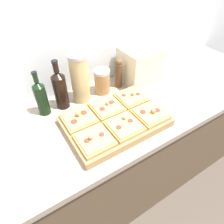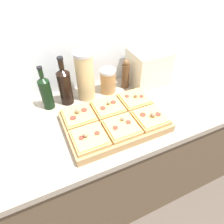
# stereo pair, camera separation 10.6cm
# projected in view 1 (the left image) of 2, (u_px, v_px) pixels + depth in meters

# --- Properties ---
(wall_back) EXTENTS (6.00, 0.06, 2.50)m
(wall_back) POSITION_uv_depth(u_px,v_px,m) (62.00, 33.00, 1.10)
(wall_back) COLOR silver
(wall_back) RESTS_ON ground_plane
(kitchen_counter) EXTENTS (2.63, 0.67, 0.89)m
(kitchen_counter) POSITION_uv_depth(u_px,v_px,m) (100.00, 163.00, 1.41)
(kitchen_counter) COLOR brown
(kitchen_counter) RESTS_ON ground_plane
(cutting_board) EXTENTS (0.52, 0.36, 0.04)m
(cutting_board) POSITION_uv_depth(u_px,v_px,m) (115.00, 121.00, 1.07)
(cutting_board) COLOR #A37A4C
(cutting_board) RESTS_ON kitchen_counter
(pizza_slice_back_left) EXTENTS (0.16, 0.16, 0.06)m
(pizza_slice_back_left) POSITION_uv_depth(u_px,v_px,m) (79.00, 118.00, 1.03)
(pizza_slice_back_left) COLOR tan
(pizza_slice_back_left) RESTS_ON cutting_board
(pizza_slice_back_center) EXTENTS (0.16, 0.16, 0.05)m
(pizza_slice_back_center) POSITION_uv_depth(u_px,v_px,m) (107.00, 107.00, 1.10)
(pizza_slice_back_center) COLOR tan
(pizza_slice_back_center) RESTS_ON cutting_board
(pizza_slice_back_right) EXTENTS (0.16, 0.16, 0.05)m
(pizza_slice_back_right) POSITION_uv_depth(u_px,v_px,m) (131.00, 97.00, 1.17)
(pizza_slice_back_right) COLOR tan
(pizza_slice_back_right) RESTS_ON cutting_board
(pizza_slice_front_left) EXTENTS (0.16, 0.16, 0.05)m
(pizza_slice_front_left) POSITION_uv_depth(u_px,v_px,m) (95.00, 140.00, 0.92)
(pizza_slice_front_left) COLOR tan
(pizza_slice_front_left) RESTS_ON cutting_board
(pizza_slice_front_center) EXTENTS (0.16, 0.16, 0.05)m
(pizza_slice_front_center) POSITION_uv_depth(u_px,v_px,m) (124.00, 126.00, 0.99)
(pizza_slice_front_center) COLOR tan
(pizza_slice_front_center) RESTS_ON cutting_board
(pizza_slice_front_right) EXTENTS (0.16, 0.16, 0.06)m
(pizza_slice_front_right) POSITION_uv_depth(u_px,v_px,m) (150.00, 114.00, 1.06)
(pizza_slice_front_right) COLOR tan
(pizza_slice_front_right) RESTS_ON cutting_board
(olive_oil_bottle) EXTENTS (0.06, 0.06, 0.27)m
(olive_oil_bottle) POSITION_uv_depth(u_px,v_px,m) (41.00, 97.00, 1.08)
(olive_oil_bottle) COLOR black
(olive_oil_bottle) RESTS_ON kitchen_counter
(wine_bottle) EXTENTS (0.08, 0.08, 0.30)m
(wine_bottle) POSITION_uv_depth(u_px,v_px,m) (60.00, 89.00, 1.12)
(wine_bottle) COLOR black
(wine_bottle) RESTS_ON kitchen_counter
(grain_jar_tall) EXTENTS (0.11, 0.11, 0.30)m
(grain_jar_tall) POSITION_uv_depth(u_px,v_px,m) (80.00, 78.00, 1.15)
(grain_jar_tall) COLOR tan
(grain_jar_tall) RESTS_ON kitchen_counter
(grain_jar_short) EXTENTS (0.10, 0.10, 0.16)m
(grain_jar_short) POSITION_uv_depth(u_px,v_px,m) (102.00, 81.00, 1.25)
(grain_jar_short) COLOR #AD7F4C
(grain_jar_short) RESTS_ON kitchen_counter
(pepper_mill) EXTENTS (0.05, 0.05, 0.20)m
(pepper_mill) POSITION_uv_depth(u_px,v_px,m) (119.00, 73.00, 1.29)
(pepper_mill) COLOR brown
(pepper_mill) RESTS_ON kitchen_counter
(toaster_oven) EXTENTS (0.26, 0.21, 0.23)m
(toaster_oven) POSITION_uv_depth(u_px,v_px,m) (140.00, 65.00, 1.34)
(toaster_oven) COLOR beige
(toaster_oven) RESTS_ON kitchen_counter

